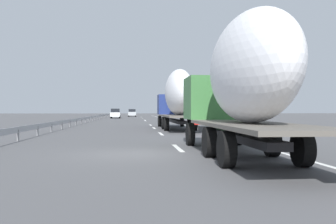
# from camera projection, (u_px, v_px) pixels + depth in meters

# --- Properties ---
(ground_plane) EXTENTS (260.00, 260.00, 0.00)m
(ground_plane) POSITION_uv_depth(u_px,v_px,m) (133.00, 121.00, 53.91)
(ground_plane) COLOR #4C4C4F
(lane_stripe_0) EXTENTS (3.20, 0.20, 0.01)m
(lane_stripe_0) POSITION_uv_depth(u_px,v_px,m) (178.00, 148.00, 16.24)
(lane_stripe_0) COLOR white
(lane_stripe_0) RESTS_ON ground_plane
(lane_stripe_1) EXTENTS (3.20, 0.20, 0.01)m
(lane_stripe_1) POSITION_uv_depth(u_px,v_px,m) (161.00, 134.00, 25.98)
(lane_stripe_1) COLOR white
(lane_stripe_1) RESTS_ON ground_plane
(lane_stripe_2) EXTENTS (3.20, 0.20, 0.01)m
(lane_stripe_2) POSITION_uv_depth(u_px,v_px,m) (154.00, 128.00, 34.27)
(lane_stripe_2) COLOR white
(lane_stripe_2) RESTS_ON ground_plane
(lane_stripe_3) EXTENTS (3.20, 0.20, 0.01)m
(lane_stripe_3) POSITION_uv_depth(u_px,v_px,m) (151.00, 125.00, 41.04)
(lane_stripe_3) COLOR white
(lane_stripe_3) RESTS_ON ground_plane
(lane_stripe_4) EXTENTS (3.20, 0.20, 0.01)m
(lane_stripe_4) POSITION_uv_depth(u_px,v_px,m) (145.00, 121.00, 57.42)
(lane_stripe_4) COLOR white
(lane_stripe_4) RESTS_ON ground_plane
(lane_stripe_5) EXTENTS (3.20, 0.20, 0.01)m
(lane_stripe_5) POSITION_uv_depth(u_px,v_px,m) (145.00, 120.00, 60.74)
(lane_stripe_5) COLOR white
(lane_stripe_5) RESTS_ON ground_plane
(lane_stripe_6) EXTENTS (3.20, 0.20, 0.01)m
(lane_stripe_6) POSITION_uv_depth(u_px,v_px,m) (142.00, 118.00, 75.31)
(lane_stripe_6) COLOR white
(lane_stripe_6) RESTS_ON ground_plane
(lane_stripe_7) EXTENTS (3.20, 0.20, 0.01)m
(lane_stripe_7) POSITION_uv_depth(u_px,v_px,m) (143.00, 118.00, 74.34)
(lane_stripe_7) COLOR white
(lane_stripe_7) RESTS_ON ground_plane
(lane_stripe_8) EXTENTS (3.20, 0.20, 0.01)m
(lane_stripe_8) POSITION_uv_depth(u_px,v_px,m) (141.00, 117.00, 88.39)
(lane_stripe_8) COLOR white
(lane_stripe_8) RESTS_ON ground_plane
(edge_line_right) EXTENTS (110.00, 0.20, 0.01)m
(edge_line_right) POSITION_uv_depth(u_px,v_px,m) (169.00, 120.00, 59.40)
(edge_line_right) COLOR white
(edge_line_right) RESTS_ON ground_plane
(truck_lead) EXTENTS (14.29, 2.55, 4.88)m
(truck_lead) POSITION_uv_depth(u_px,v_px,m) (177.00, 97.00, 31.94)
(truck_lead) COLOR navy
(truck_lead) RESTS_ON ground_plane
(truck_trailing) EXTENTS (12.22, 2.55, 4.70)m
(truck_trailing) POSITION_uv_depth(u_px,v_px,m) (241.00, 81.00, 13.13)
(truck_trailing) COLOR #387038
(truck_trailing) RESTS_ON ground_plane
(car_white_van) EXTENTS (4.48, 1.85, 1.88)m
(car_white_van) POSITION_uv_depth(u_px,v_px,m) (115.00, 113.00, 74.96)
(car_white_van) COLOR white
(car_white_van) RESTS_ON ground_plane
(car_silver_hatch) EXTENTS (4.63, 1.90, 1.83)m
(car_silver_hatch) POSITION_uv_depth(u_px,v_px,m) (132.00, 113.00, 93.05)
(car_silver_hatch) COLOR #ADB2B7
(car_silver_hatch) RESTS_ON ground_plane
(road_sign) EXTENTS (0.10, 0.90, 3.26)m
(road_sign) POSITION_uv_depth(u_px,v_px,m) (183.00, 105.00, 51.66)
(road_sign) COLOR gray
(road_sign) RESTS_ON ground_plane
(tree_0) EXTENTS (2.60, 2.60, 5.48)m
(tree_0) POSITION_uv_depth(u_px,v_px,m) (187.00, 101.00, 83.91)
(tree_0) COLOR #472D19
(tree_0) RESTS_ON ground_plane
(tree_1) EXTENTS (3.03, 3.03, 7.30)m
(tree_1) POSITION_uv_depth(u_px,v_px,m) (216.00, 92.00, 59.10)
(tree_1) COLOR #472D19
(tree_1) RESTS_ON ground_plane
(tree_2) EXTENTS (2.61, 2.61, 6.29)m
(tree_2) POSITION_uv_depth(u_px,v_px,m) (222.00, 91.00, 50.26)
(tree_2) COLOR #472D19
(tree_2) RESTS_ON ground_plane
(tree_3) EXTENTS (2.71, 2.71, 6.30)m
(tree_3) POSITION_uv_depth(u_px,v_px,m) (221.00, 91.00, 44.24)
(tree_3) COLOR #472D19
(tree_3) RESTS_ON ground_plane
(guardrail_median) EXTENTS (94.00, 0.10, 0.76)m
(guardrail_median) POSITION_uv_depth(u_px,v_px,m) (93.00, 117.00, 56.35)
(guardrail_median) COLOR #9EA0A5
(guardrail_median) RESTS_ON ground_plane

